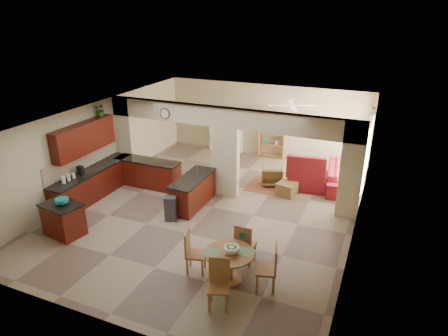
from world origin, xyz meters
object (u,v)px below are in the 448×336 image
at_px(kitchen_island, 63,219).
at_px(sofa, 342,176).
at_px(armchair, 272,175).
at_px(dining_table, 230,262).

xyz_separation_m(kitchen_island, sofa, (6.24, 5.90, -0.10)).
height_order(sofa, armchair, sofa).
bearing_deg(dining_table, sofa, 75.46).
xyz_separation_m(dining_table, armchair, (-0.61, 5.24, -0.17)).
relative_size(kitchen_island, dining_table, 1.05).
bearing_deg(sofa, dining_table, 158.61).
xyz_separation_m(kitchen_island, dining_table, (4.68, -0.09, 0.05)).
bearing_deg(dining_table, kitchen_island, 178.87).
height_order(kitchen_island, armchair, kitchen_island).
relative_size(dining_table, armchair, 1.51).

